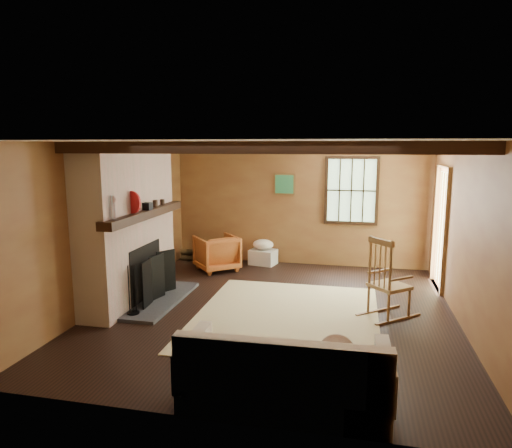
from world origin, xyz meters
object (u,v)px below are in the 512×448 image
(sofa, at_px, (285,379))
(laundry_basket, at_px, (263,257))
(fireplace, at_px, (130,230))
(rocking_chair, at_px, (387,283))
(armchair, at_px, (217,253))

(sofa, height_order, laundry_basket, sofa)
(fireplace, distance_m, rocking_chair, 3.83)
(fireplace, relative_size, armchair, 3.24)
(rocking_chair, xyz_separation_m, sofa, (-1.04, -2.51, -0.21))
(sofa, distance_m, armchair, 4.75)
(sofa, height_order, armchair, sofa)
(laundry_basket, xyz_separation_m, armchair, (-0.78, -0.61, 0.19))
(rocking_chair, xyz_separation_m, laundry_basket, (-2.24, 2.42, -0.33))
(fireplace, xyz_separation_m, armchair, (0.76, 1.91, -0.77))
(fireplace, xyz_separation_m, laundry_basket, (1.54, 2.52, -0.95))
(rocking_chair, distance_m, laundry_basket, 3.31)
(fireplace, bearing_deg, armchair, 68.32)
(rocking_chair, xyz_separation_m, armchair, (-3.02, 1.81, -0.14))
(fireplace, height_order, armchair, fireplace)
(sofa, bearing_deg, laundry_basket, 102.16)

